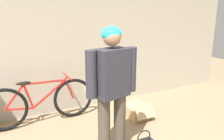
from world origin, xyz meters
name	(u,v)px	position (x,y,z in m)	size (l,w,h in m)	color
wall_back	(54,40)	(0.00, 2.69, 1.30)	(8.00, 0.07, 2.60)	#B7AD99
person	(112,83)	(0.30, 1.12, 0.94)	(0.66, 0.32, 1.61)	#4C4238
bicycle	(41,102)	(-0.36, 2.34, 0.36)	(1.75, 0.46, 0.75)	black
cardboard_box	(137,111)	(1.16, 1.84, 0.10)	(0.37, 0.54, 0.28)	tan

